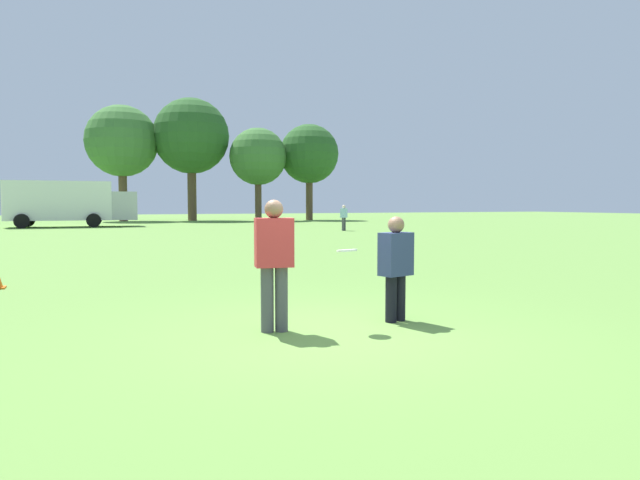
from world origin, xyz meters
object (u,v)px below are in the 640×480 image
object	(u,v)px
box_truck	(70,202)
bystander_sideline_watcher	(344,216)
player_thrower	(274,258)
player_defender	(396,263)
frisbee	(347,250)

from	to	relation	value
box_truck	bystander_sideline_watcher	distance (m)	19.74
player_thrower	bystander_sideline_watcher	xyz separation A→B (m)	(12.21, 23.92, -0.07)
bystander_sideline_watcher	player_defender	bearing A→B (deg)	-113.58
bystander_sideline_watcher	box_truck	bearing A→B (deg)	141.34
box_truck	player_thrower	bearing A→B (deg)	-84.97
player_thrower	bystander_sideline_watcher	world-z (taller)	player_thrower
box_truck	bystander_sideline_watcher	size ratio (longest dim) A/B	5.53
player_defender	frisbee	bearing A→B (deg)	-168.04
player_thrower	box_truck	size ratio (longest dim) A/B	0.20
box_truck	frisbee	bearing A→B (deg)	-83.58
player_thrower	player_defender	size ratio (longest dim) A/B	1.16
frisbee	bystander_sideline_watcher	size ratio (longest dim) A/B	0.17
player_thrower	player_defender	distance (m)	1.76
player_defender	player_thrower	bearing A→B (deg)	178.39
player_defender	bystander_sideline_watcher	xyz separation A→B (m)	(10.46, 23.97, 0.07)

